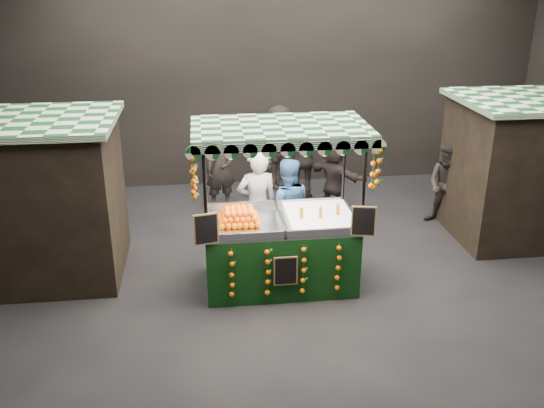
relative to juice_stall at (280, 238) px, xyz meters
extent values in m
plane|color=black|center=(0.47, -0.11, -0.81)|extent=(12.00, 12.00, 0.00)
cube|color=black|center=(0.47, 4.89, 1.69)|extent=(12.00, 0.10, 5.00)
cube|color=black|center=(0.47, -5.11, 1.69)|extent=(12.00, 0.10, 5.00)
cube|color=black|center=(-3.93, 0.89, 0.44)|extent=(2.80, 2.00, 2.50)
cube|color=#115020|center=(-3.93, 0.89, 1.74)|extent=(3.00, 2.20, 0.10)
cube|color=black|center=(4.87, 1.39, 0.44)|extent=(2.80, 2.00, 2.50)
cube|color=black|center=(-0.01, 0.04, -0.28)|extent=(2.30, 1.26, 1.05)
cube|color=silver|center=(-0.01, 0.04, 0.26)|extent=(2.30, 1.26, 0.04)
cylinder|color=black|center=(-1.13, -0.56, 0.45)|extent=(0.05, 0.05, 2.51)
cylinder|color=black|center=(1.11, -0.56, 0.45)|extent=(0.05, 0.05, 2.51)
cylinder|color=black|center=(-1.13, 0.64, 0.45)|extent=(0.05, 0.05, 2.51)
cylinder|color=black|center=(1.11, 0.64, 0.45)|extent=(0.05, 0.05, 2.51)
cube|color=#115020|center=(-0.01, 0.04, 1.75)|extent=(2.56, 1.52, 0.08)
cube|color=white|center=(0.62, 0.04, 0.32)|extent=(1.03, 1.13, 0.08)
cube|color=black|center=(-1.14, -0.62, 0.50)|extent=(0.35, 0.10, 0.46)
cube|color=black|center=(1.12, -0.62, 0.50)|extent=(0.35, 0.10, 0.46)
cube|color=black|center=(-0.01, -0.63, -0.23)|extent=(0.36, 0.03, 0.46)
imported|color=gray|center=(-0.26, 1.05, 0.15)|extent=(0.74, 0.53, 1.91)
imported|color=#285182|center=(0.24, 1.01, 0.08)|extent=(0.92, 0.74, 1.77)
imported|color=#282221|center=(-0.78, 3.33, 0.06)|extent=(0.71, 0.55, 1.73)
imported|color=#292421|center=(3.50, 1.94, 0.02)|extent=(1.01, 1.01, 1.65)
imported|color=black|center=(0.97, 3.55, 0.14)|extent=(1.19, 0.74, 1.89)
imported|color=black|center=(0.56, 4.45, 0.14)|extent=(1.24, 1.41, 1.89)
imported|color=black|center=(-4.03, 3.19, 0.05)|extent=(0.93, 0.71, 1.71)
imported|color=#2D2725|center=(1.49, 2.87, -0.05)|extent=(1.24, 1.37, 1.52)
camera|label=1|loc=(-1.14, -8.21, 3.91)|focal=39.06mm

